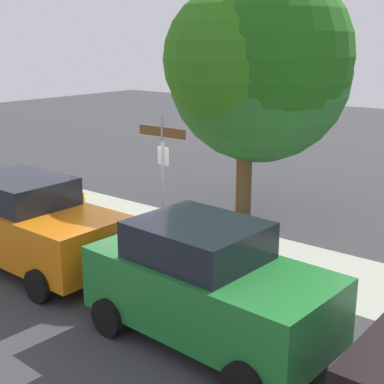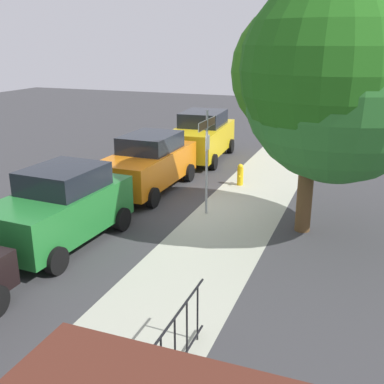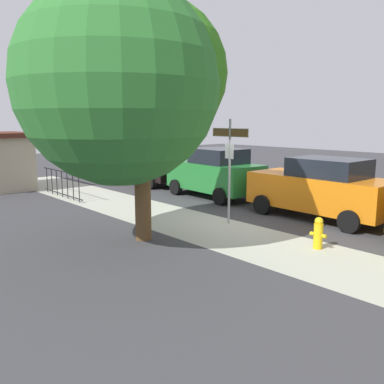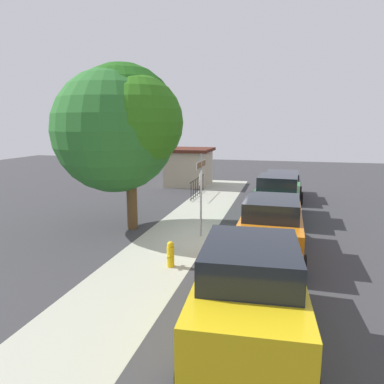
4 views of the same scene
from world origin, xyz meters
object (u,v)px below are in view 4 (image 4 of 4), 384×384
(shade_tree, at_px, (122,125))
(car_green, at_px, (278,197))
(utility_shed, at_px, (189,166))
(fire_hydrant, at_px, (171,254))
(street_sign, at_px, (201,180))
(car_black, at_px, (282,184))
(car_yellow, at_px, (250,291))
(car_orange, at_px, (271,227))

(shade_tree, height_order, car_green, shade_tree)
(utility_shed, distance_m, fire_hydrant, 14.67)
(street_sign, height_order, utility_shed, street_sign)
(car_black, xyz_separation_m, utility_shed, (3.03, 6.30, 0.49))
(utility_shed, bearing_deg, car_yellow, -161.60)
(car_black, height_order, utility_shed, utility_shed)
(car_orange, height_order, car_black, car_orange)
(car_black, height_order, fire_hydrant, car_black)
(car_yellow, xyz_separation_m, car_black, (14.40, -0.50, -0.22))
(shade_tree, relative_size, fire_hydrant, 8.34)
(car_black, xyz_separation_m, fire_hydrant, (-11.25, 3.10, -0.42))
(shade_tree, bearing_deg, utility_shed, 0.96)
(utility_shed, bearing_deg, shade_tree, -179.04)
(car_green, height_order, utility_shed, utility_shed)
(car_orange, bearing_deg, car_yellow, 177.96)
(shade_tree, distance_m, car_orange, 6.88)
(street_sign, height_order, car_yellow, street_sign)
(car_green, distance_m, utility_shed, 9.94)
(car_yellow, distance_m, car_black, 14.41)
(shade_tree, relative_size, car_black, 1.41)
(fire_hydrant, bearing_deg, car_yellow, -140.45)
(street_sign, bearing_deg, utility_shed, 16.95)
(street_sign, xyz_separation_m, utility_shed, (11.15, 3.40, -0.83))
(car_black, distance_m, fire_hydrant, 11.68)
(car_orange, xyz_separation_m, car_green, (4.81, -0.09, 0.02))
(car_yellow, height_order, car_black, car_yellow)
(fire_hydrant, bearing_deg, car_green, -24.32)
(shade_tree, height_order, car_orange, shade_tree)
(street_sign, bearing_deg, shade_tree, 83.75)
(shade_tree, bearing_deg, car_orange, -107.42)
(street_sign, bearing_deg, car_orange, -119.42)
(car_yellow, relative_size, car_green, 1.12)
(car_yellow, xyz_separation_m, utility_shed, (17.43, 5.80, 0.27))
(car_green, height_order, car_black, car_green)
(car_yellow, distance_m, car_green, 9.61)
(car_yellow, bearing_deg, car_black, -5.35)
(car_yellow, bearing_deg, car_orange, -6.08)
(car_orange, bearing_deg, shade_tree, 73.27)
(car_green, xyz_separation_m, car_black, (4.79, -0.18, -0.18))
(car_green, bearing_deg, street_sign, 143.56)
(car_yellow, bearing_deg, fire_hydrant, 36.19)
(street_sign, bearing_deg, car_black, -19.64)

